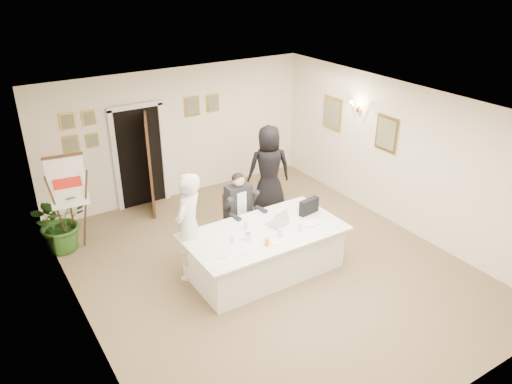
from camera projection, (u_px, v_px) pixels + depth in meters
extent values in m
plane|color=brown|center=(268.00, 267.00, 8.57)|extent=(7.00, 7.00, 0.00)
cube|color=white|center=(270.00, 109.00, 7.36)|extent=(6.00, 7.00, 0.02)
cube|color=white|center=(178.00, 134.00, 10.63)|extent=(6.00, 0.10, 2.80)
cube|color=white|center=(452.00, 315.00, 5.30)|extent=(6.00, 0.10, 2.80)
cube|color=white|center=(78.00, 247.00, 6.52)|extent=(0.10, 7.00, 2.80)
cube|color=white|center=(401.00, 157.00, 9.41)|extent=(0.10, 7.00, 2.80)
cube|color=black|center=(140.00, 158.00, 10.33)|extent=(0.92, 0.06, 2.10)
cube|color=white|center=(116.00, 163.00, 10.05)|extent=(0.10, 0.06, 2.20)
cube|color=white|center=(164.00, 153.00, 10.56)|extent=(0.10, 0.06, 2.20)
cube|color=#391B12|center=(150.00, 165.00, 10.04)|extent=(0.33, 0.81, 2.02)
cube|color=silver|center=(264.00, 252.00, 8.32)|extent=(2.44, 1.22, 0.75)
cube|color=silver|center=(265.00, 232.00, 8.15)|extent=(2.62, 1.40, 0.03)
cube|color=white|center=(68.00, 182.00, 8.46)|extent=(0.64, 0.26, 0.88)
imported|color=silver|center=(189.00, 227.00, 7.97)|extent=(0.80, 0.77, 1.84)
imported|color=black|center=(269.00, 169.00, 10.16)|extent=(1.03, 0.85, 1.81)
imported|color=#29541C|center=(60.00, 221.00, 8.88)|extent=(1.33, 1.29, 1.13)
cube|color=black|center=(309.00, 206.00, 8.64)|extent=(0.40, 0.16, 0.27)
cube|color=white|center=(311.00, 223.00, 8.35)|extent=(0.31, 0.22, 0.03)
cylinder|color=white|center=(222.00, 254.00, 7.50)|extent=(0.28, 0.28, 0.01)
cylinder|color=white|center=(247.00, 251.00, 7.57)|extent=(0.26, 0.26, 0.01)
cylinder|color=white|center=(278.00, 242.00, 7.82)|extent=(0.28, 0.28, 0.01)
cylinder|color=silver|center=(232.00, 240.00, 7.76)|extent=(0.06, 0.06, 0.14)
cylinder|color=silver|center=(280.00, 233.00, 7.95)|extent=(0.07, 0.07, 0.14)
cylinder|color=silver|center=(300.00, 227.00, 8.11)|extent=(0.07, 0.07, 0.14)
cylinder|color=silver|center=(246.00, 225.00, 8.18)|extent=(0.07, 0.07, 0.14)
cylinder|color=orange|center=(267.00, 242.00, 7.71)|extent=(0.08, 0.08, 0.13)
cylinder|color=silver|center=(248.00, 237.00, 7.87)|extent=(0.11, 0.11, 0.11)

